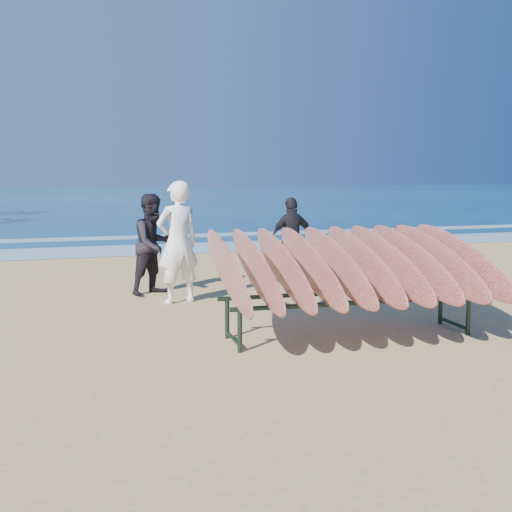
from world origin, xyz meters
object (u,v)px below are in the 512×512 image
(person_white, at_px, (178,242))
(surfboard_rack, at_px, (350,265))
(person_dark_a, at_px, (154,244))
(person_dark_b, at_px, (292,238))

(person_white, bearing_deg, surfboard_rack, 105.68)
(person_white, height_order, person_dark_a, person_white)
(person_dark_a, height_order, person_dark_b, person_dark_a)
(surfboard_rack, xyz_separation_m, person_white, (-1.60, 2.79, 0.06))
(surfboard_rack, bearing_deg, person_white, 122.47)
(person_dark_a, bearing_deg, surfboard_rack, -92.58)
(surfboard_rack, height_order, person_dark_b, person_dark_b)
(surfboard_rack, distance_m, person_dark_a, 4.07)
(person_dark_b, bearing_deg, person_white, 27.91)
(surfboard_rack, distance_m, person_dark_b, 4.56)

